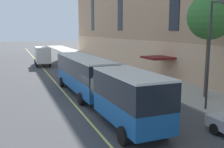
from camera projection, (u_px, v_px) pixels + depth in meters
name	position (u px, v px, depth m)	size (l,w,h in m)	color
ground_plane	(96.00, 108.00, 20.09)	(260.00, 260.00, 0.00)	#424244
sidewalk	(178.00, 89.00, 26.23)	(5.68, 160.00, 0.15)	#ADA89E
city_bus	(96.00, 79.00, 20.91)	(3.18, 18.60, 3.48)	#19569E
parked_car_silver_0	(149.00, 88.00, 23.27)	(2.08, 4.82, 1.56)	#B7B7BC
parked_car_navy_1	(80.00, 59.00, 46.54)	(2.04, 4.35, 1.56)	navy
parked_car_silver_3	(121.00, 76.00, 29.66)	(1.92, 4.79, 1.56)	#B7B7BC
parked_car_champagne_4	(102.00, 69.00, 35.15)	(1.96, 4.59, 1.56)	#BCAD89
box_truck	(42.00, 55.00, 43.41)	(2.48, 6.83, 3.20)	silver
street_tree_mid_block	(210.00, 17.00, 21.69)	(3.82, 3.82, 8.75)	brown
street_lamp	(211.00, 46.00, 18.34)	(0.36, 1.48, 7.72)	#2D2D30
lane_centerline	(70.00, 100.00, 22.38)	(0.16, 140.00, 0.01)	#E0D66B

